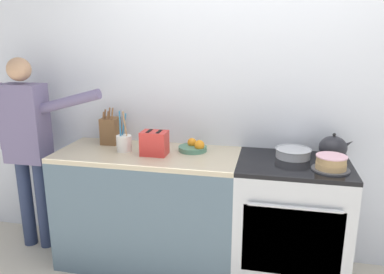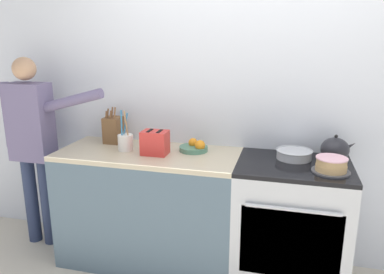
% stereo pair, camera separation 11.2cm
% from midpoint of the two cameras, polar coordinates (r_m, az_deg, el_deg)
% --- Properties ---
extents(wall_back, '(8.00, 0.04, 2.60)m').
position_cam_midpoint_polar(wall_back, '(2.93, 10.13, 5.65)').
color(wall_back, silver).
rests_on(wall_back, ground_plane).
extents(counter_cabinet, '(1.38, 0.61, 0.92)m').
position_cam_midpoint_polar(counter_cabinet, '(3.03, -5.41, -10.61)').
color(counter_cabinet, '#4C6070').
rests_on(counter_cabinet, ground_plane).
extents(stove_range, '(0.78, 0.64, 0.92)m').
position_cam_midpoint_polar(stove_range, '(2.87, 15.81, -12.65)').
color(stove_range, '#B7BABF').
rests_on(stove_range, ground_plane).
extents(layer_cake, '(0.24, 0.24, 0.10)m').
position_cam_midpoint_polar(layer_cake, '(2.60, 21.62, -4.03)').
color(layer_cake, '#4C4C51').
rests_on(layer_cake, stove_range).
extents(tea_kettle, '(0.24, 0.20, 0.19)m').
position_cam_midpoint_polar(tea_kettle, '(2.83, 22.05, -1.78)').
color(tea_kettle, '#232328').
rests_on(tea_kettle, stove_range).
extents(mixing_bowl, '(0.26, 0.26, 0.07)m').
position_cam_midpoint_polar(mixing_bowl, '(2.79, 16.41, -2.54)').
color(mixing_bowl, '#B7BABF').
rests_on(mixing_bowl, stove_range).
extents(knife_block, '(0.13, 0.15, 0.30)m').
position_cam_midpoint_polar(knife_block, '(3.13, -10.89, 1.10)').
color(knife_block, brown).
rests_on(knife_block, counter_cabinet).
extents(utensil_crock, '(0.12, 0.12, 0.32)m').
position_cam_midpoint_polar(utensil_crock, '(2.91, -9.03, -0.71)').
color(utensil_crock, silver).
rests_on(utensil_crock, counter_cabinet).
extents(fruit_bowl, '(0.22, 0.22, 0.10)m').
position_cam_midpoint_polar(fruit_bowl, '(2.86, 1.53, -1.56)').
color(fruit_bowl, '#4C7F66').
rests_on(fruit_bowl, counter_cabinet).
extents(toaster, '(0.21, 0.14, 0.18)m').
position_cam_midpoint_polar(toaster, '(2.78, -4.52, -0.87)').
color(toaster, red).
rests_on(toaster, counter_cabinet).
extents(person_baker, '(0.92, 0.20, 1.61)m').
position_cam_midpoint_polar(person_baker, '(3.34, -22.20, -0.00)').
color(person_baker, '#283351').
rests_on(person_baker, ground_plane).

